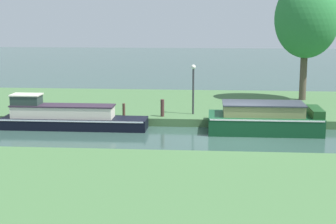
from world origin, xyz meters
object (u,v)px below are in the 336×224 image
Objects in this scene: lamp_post at (193,83)px; mooring_post_near at (162,108)px; black_narrowboat at (68,117)px; willow_tree_left at (307,19)px; forest_barge at (265,119)px; mooring_post_far at (124,110)px.

lamp_post reaches higher than mooring_post_near.
black_narrowboat is at bearing -160.41° from lamp_post.
lamp_post is (-6.44, -4.82, -3.18)m from willow_tree_left.
willow_tree_left is 10.67m from mooring_post_near.
forest_barge reaches higher than mooring_post_far.
mooring_post_near is at bearing 0.00° from mooring_post_far.
forest_barge is 9.58m from black_narrowboat.
forest_barge is at bearing -0.00° from black_narrowboat.
forest_barge is at bearing -11.32° from mooring_post_far.
mooring_post_near is (-1.53, -0.76, -1.21)m from lamp_post.
willow_tree_left is 2.78× the size of lamp_post.
lamp_post is at bearing 148.33° from forest_barge.
forest_barge is 0.74× the size of black_narrowboat.
mooring_post_far is (2.56, 1.41, 0.16)m from black_narrowboat.
forest_barge is 0.74× the size of willow_tree_left.
willow_tree_left reaches higher than mooring_post_far.
black_narrowboat reaches higher than forest_barge.
mooring_post_far is at bearing -167.87° from lamp_post.
mooring_post_far is at bearing 168.68° from forest_barge.
mooring_post_near reaches higher than mooring_post_far.
black_narrowboat is (-9.58, 0.00, -0.07)m from forest_barge.
black_narrowboat is 15.07m from willow_tree_left.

